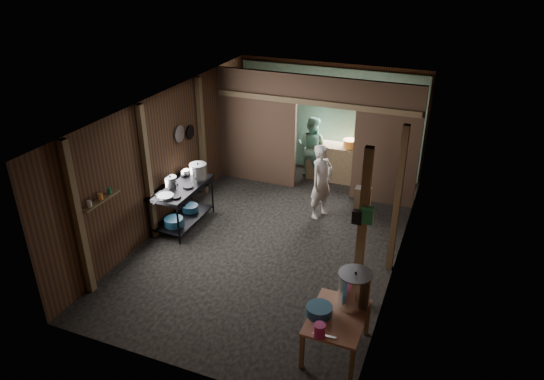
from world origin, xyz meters
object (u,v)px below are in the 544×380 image
at_px(stove_pot_large, 198,172).
at_px(yellow_tub, 350,143).
at_px(stock_pot, 354,290).
at_px(cook, 322,182).
at_px(gas_range, 182,205).
at_px(prep_table, 336,333).
at_px(pink_bucket, 320,330).

relative_size(stove_pot_large, yellow_tub, 1.06).
distance_m(stock_pot, cook, 3.53).
xyz_separation_m(gas_range, prep_table, (3.71, -2.20, -0.13)).
xyz_separation_m(prep_table, stove_pot_large, (-3.54, 2.60, 0.70)).
height_order(gas_range, stock_pot, stock_pot).
height_order(gas_range, pink_bucket, gas_range).
bearing_deg(stove_pot_large, yellow_tub, 49.64).
xyz_separation_m(prep_table, yellow_tub, (-1.18, 5.38, 0.64)).
bearing_deg(pink_bucket, stock_pot, 71.98).
height_order(pink_bucket, cook, cook).
relative_size(stove_pot_large, stock_pot, 0.64).
bearing_deg(yellow_tub, stove_pot_large, -130.36).
relative_size(pink_bucket, cook, 0.12).
bearing_deg(pink_bucket, stove_pot_large, 138.32).
height_order(stove_pot_large, pink_bucket, stove_pot_large).
distance_m(prep_table, pink_bucket, 0.61).
height_order(gas_range, cook, cook).
relative_size(prep_table, cook, 0.66).
relative_size(gas_range, stove_pot_large, 4.24).
relative_size(prep_table, stove_pot_large, 2.98).
xyz_separation_m(prep_table, stock_pot, (0.13, 0.32, 0.55)).
distance_m(stove_pot_large, stock_pot, 4.33).
bearing_deg(gas_range, yellow_tub, 51.51).
distance_m(prep_table, cook, 3.81).
xyz_separation_m(yellow_tub, cook, (-0.11, -1.83, -0.17)).
distance_m(gas_range, pink_bucket, 4.47).
relative_size(pink_bucket, yellow_tub, 0.57).
bearing_deg(stove_pot_large, pink_bucket, -41.68).
height_order(gas_range, prep_table, gas_range).
relative_size(gas_range, prep_table, 1.43).
relative_size(stock_pot, pink_bucket, 2.90).
xyz_separation_m(gas_range, stock_pot, (3.84, -1.88, 0.42)).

